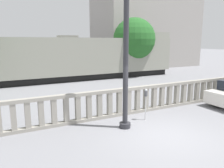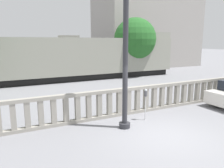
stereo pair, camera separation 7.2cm
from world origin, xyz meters
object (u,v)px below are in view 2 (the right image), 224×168
object	(u,v)px
parking_meter	(146,96)
train_near	(55,59)
tree_left	(135,39)
lamppost	(126,36)

from	to	relation	value
parking_meter	train_near	xyz separation A→B (m)	(-1.39, 11.42, 0.85)
train_near	tree_left	size ratio (longest dim) A/B	4.10
parking_meter	train_near	distance (m)	11.54
train_near	tree_left	distance (m)	7.83
tree_left	parking_meter	bearing A→B (deg)	-119.94
lamppost	tree_left	bearing A→B (deg)	56.31
parking_meter	tree_left	size ratio (longest dim) A/B	0.25
parking_meter	train_near	world-z (taller)	train_near
lamppost	train_near	distance (m)	11.88
parking_meter	train_near	size ratio (longest dim) A/B	0.06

